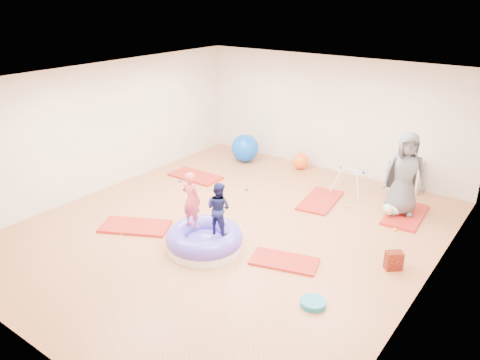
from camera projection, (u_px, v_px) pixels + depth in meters
The scene contains 19 objects.
room at pixel (230, 159), 8.35m from camera, with size 7.01×8.01×2.81m.
gym_mat_front_left at pixel (135, 226), 8.90m from camera, with size 1.28×0.64×0.05m, color #A72204.
gym_mat_mid_left at pixel (195, 176), 11.30m from camera, with size 1.27×0.63×0.05m, color #A72204.
gym_mat_center_back at pixel (320, 200), 10.00m from camera, with size 1.30×0.65×0.05m, color #A72204.
gym_mat_right at pixel (284, 261), 7.76m from camera, with size 1.10×0.55×0.05m, color #A72204.
gym_mat_rear_right at pixel (405, 215), 9.35m from camera, with size 1.32×0.66×0.05m, color #A72204.
inflatable_cushion at pixel (204, 240), 8.14m from camera, with size 1.35×1.35×0.42m.
child_pink at pixel (191, 197), 8.03m from camera, with size 0.37×0.24×1.02m, color #DE4A51.
child_navy at pixel (219, 206), 7.83m from camera, with size 0.45×0.35×0.92m, color #15194B.
adult_caregiver at pixel (405, 174), 9.09m from camera, with size 0.81×0.53×1.66m, color #54565D.
infant at pixel (391, 209), 9.27m from camera, with size 0.37×0.38×0.22m.
ball_pit_balls at pixel (271, 208), 9.65m from camera, with size 4.98×3.46×0.07m.
exercise_ball_blue at pixel (245, 148), 12.23m from camera, with size 0.72×0.72×0.72m, color blue.
exercise_ball_orange at pixel (301, 161), 11.77m from camera, with size 0.41×0.41×0.41m, color #FF611B.
infant_play_gym at pixel (351, 177), 10.35m from camera, with size 0.71×0.68×0.55m.
cube_shelf at pixel (404, 175), 10.46m from camera, with size 0.73×0.36×0.73m.
balance_disc at pixel (313, 303), 6.70m from camera, with size 0.37×0.37×0.08m, color teal.
backpack at pixel (394, 261), 7.53m from camera, with size 0.27×0.17×0.31m, color #B22A11.
yellow_toy at pixel (124, 232), 8.73m from camera, with size 0.22×0.22×0.03m, color yellow.
Camera 1 is at (4.82, -6.22, 4.20)m, focal length 35.00 mm.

